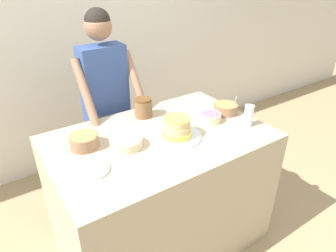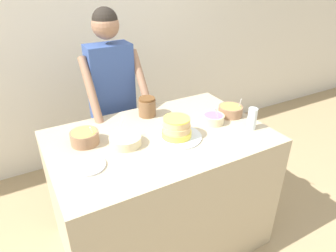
{
  "view_description": "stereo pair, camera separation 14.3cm",
  "coord_description": "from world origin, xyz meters",
  "px_view_note": "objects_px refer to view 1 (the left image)",
  "views": [
    {
      "loc": [
        -0.92,
        -1.0,
        1.97
      ],
      "look_at": [
        0.03,
        0.43,
        1.05
      ],
      "focal_mm": 32.0,
      "sensor_mm": 36.0,
      "label": 1
    },
    {
      "loc": [
        -0.8,
        -1.07,
        1.97
      ],
      "look_at": [
        0.03,
        0.43,
        1.05
      ],
      "focal_mm": 32.0,
      "sensor_mm": 36.0,
      "label": 2
    }
  ],
  "objects_px": {
    "frosting_bowl_purple": "(210,117)",
    "stoneware_jar": "(143,108)",
    "cake": "(176,129)",
    "frosting_bowl_olive": "(226,108)",
    "drinking_glass": "(249,116)",
    "frosting_bowl_yellow": "(84,141)",
    "ceramic_plate": "(91,170)",
    "frosting_bowl_white": "(126,142)",
    "person_baker": "(105,93)"
  },
  "relations": [
    {
      "from": "cake",
      "to": "drinking_glass",
      "type": "xyz_separation_m",
      "value": [
        0.51,
        -0.15,
        0.02
      ]
    },
    {
      "from": "frosting_bowl_purple",
      "to": "ceramic_plate",
      "type": "xyz_separation_m",
      "value": [
        -0.94,
        -0.09,
        -0.03
      ]
    },
    {
      "from": "drinking_glass",
      "to": "ceramic_plate",
      "type": "xyz_separation_m",
      "value": [
        -1.12,
        0.11,
        -0.07
      ]
    },
    {
      "from": "frosting_bowl_yellow",
      "to": "ceramic_plate",
      "type": "distance_m",
      "value": 0.27
    },
    {
      "from": "person_baker",
      "to": "stoneware_jar",
      "type": "distance_m",
      "value": 0.38
    },
    {
      "from": "drinking_glass",
      "to": "stoneware_jar",
      "type": "distance_m",
      "value": 0.77
    },
    {
      "from": "cake",
      "to": "frosting_bowl_yellow",
      "type": "xyz_separation_m",
      "value": [
        -0.55,
        0.22,
        -0.01
      ]
    },
    {
      "from": "frosting_bowl_white",
      "to": "frosting_bowl_purple",
      "type": "xyz_separation_m",
      "value": [
        0.67,
        -0.03,
        0.0
      ]
    },
    {
      "from": "frosting_bowl_yellow",
      "to": "stoneware_jar",
      "type": "relative_size",
      "value": 1.25
    },
    {
      "from": "frosting_bowl_yellow",
      "to": "ceramic_plate",
      "type": "relative_size",
      "value": 0.89
    },
    {
      "from": "person_baker",
      "to": "frosting_bowl_purple",
      "type": "distance_m",
      "value": 0.87
    },
    {
      "from": "frosting_bowl_purple",
      "to": "drinking_glass",
      "type": "distance_m",
      "value": 0.27
    },
    {
      "from": "frosting_bowl_purple",
      "to": "stoneware_jar",
      "type": "bearing_deg",
      "value": 136.59
    },
    {
      "from": "person_baker",
      "to": "frosting_bowl_yellow",
      "type": "height_order",
      "value": "person_baker"
    },
    {
      "from": "drinking_glass",
      "to": "stoneware_jar",
      "type": "bearing_deg",
      "value": 134.83
    },
    {
      "from": "frosting_bowl_olive",
      "to": "ceramic_plate",
      "type": "relative_size",
      "value": 0.91
    },
    {
      "from": "frosting_bowl_olive",
      "to": "frosting_bowl_purple",
      "type": "relative_size",
      "value": 1.16
    },
    {
      "from": "cake",
      "to": "frosting_bowl_yellow",
      "type": "bearing_deg",
      "value": 158.44
    },
    {
      "from": "stoneware_jar",
      "to": "frosting_bowl_olive",
      "type": "bearing_deg",
      "value": -28.81
    },
    {
      "from": "frosting_bowl_olive",
      "to": "drinking_glass",
      "type": "bearing_deg",
      "value": -92.94
    },
    {
      "from": "frosting_bowl_olive",
      "to": "ceramic_plate",
      "type": "xyz_separation_m",
      "value": [
        -1.13,
        -0.13,
        -0.03
      ]
    },
    {
      "from": "cake",
      "to": "frosting_bowl_purple",
      "type": "relative_size",
      "value": 2.14
    },
    {
      "from": "frosting_bowl_olive",
      "to": "drinking_glass",
      "type": "distance_m",
      "value": 0.24
    },
    {
      "from": "cake",
      "to": "stoneware_jar",
      "type": "relative_size",
      "value": 2.34
    },
    {
      "from": "person_baker",
      "to": "cake",
      "type": "bearing_deg",
      "value": -77.01
    },
    {
      "from": "cake",
      "to": "frosting_bowl_white",
      "type": "xyz_separation_m",
      "value": [
        -0.33,
        0.08,
        -0.03
      ]
    },
    {
      "from": "frosting_bowl_olive",
      "to": "frosting_bowl_purple",
      "type": "height_order",
      "value": "frosting_bowl_olive"
    },
    {
      "from": "frosting_bowl_white",
      "to": "stoneware_jar",
      "type": "height_order",
      "value": "frosting_bowl_white"
    },
    {
      "from": "frosting_bowl_purple",
      "to": "ceramic_plate",
      "type": "bearing_deg",
      "value": -174.56
    },
    {
      "from": "cake",
      "to": "ceramic_plate",
      "type": "xyz_separation_m",
      "value": [
        -0.61,
        -0.04,
        -0.05
      ]
    },
    {
      "from": "frosting_bowl_purple",
      "to": "drinking_glass",
      "type": "relative_size",
      "value": 1.02
    },
    {
      "from": "person_baker",
      "to": "drinking_glass",
      "type": "height_order",
      "value": "person_baker"
    },
    {
      "from": "cake",
      "to": "frosting_bowl_white",
      "type": "bearing_deg",
      "value": 166.44
    },
    {
      "from": "cake",
      "to": "frosting_bowl_white",
      "type": "height_order",
      "value": "frosting_bowl_white"
    },
    {
      "from": "frosting_bowl_white",
      "to": "ceramic_plate",
      "type": "height_order",
      "value": "frosting_bowl_white"
    },
    {
      "from": "frosting_bowl_purple",
      "to": "frosting_bowl_olive",
      "type": "bearing_deg",
      "value": 11.6
    },
    {
      "from": "frosting_bowl_yellow",
      "to": "frosting_bowl_white",
      "type": "bearing_deg",
      "value": -32.08
    },
    {
      "from": "cake",
      "to": "stoneware_jar",
      "type": "bearing_deg",
      "value": 93.72
    },
    {
      "from": "frosting_bowl_olive",
      "to": "frosting_bowl_yellow",
      "type": "relative_size",
      "value": 1.01
    },
    {
      "from": "frosting_bowl_yellow",
      "to": "person_baker",
      "type": "bearing_deg",
      "value": 54.48
    },
    {
      "from": "frosting_bowl_olive",
      "to": "frosting_bowl_yellow",
      "type": "distance_m",
      "value": 1.08
    },
    {
      "from": "person_baker",
      "to": "frosting_bowl_yellow",
      "type": "relative_size",
      "value": 9.49
    },
    {
      "from": "cake",
      "to": "frosting_bowl_olive",
      "type": "xyz_separation_m",
      "value": [
        0.53,
        0.09,
        -0.02
      ]
    },
    {
      "from": "cake",
      "to": "frosting_bowl_white",
      "type": "relative_size",
      "value": 1.65
    },
    {
      "from": "person_baker",
      "to": "frosting_bowl_purple",
      "type": "relative_size",
      "value": 10.83
    },
    {
      "from": "person_baker",
      "to": "cake",
      "type": "xyz_separation_m",
      "value": [
        0.17,
        -0.75,
        -0.04
      ]
    },
    {
      "from": "cake",
      "to": "frosting_bowl_yellow",
      "type": "distance_m",
      "value": 0.59
    },
    {
      "from": "frosting_bowl_yellow",
      "to": "frosting_bowl_purple",
      "type": "relative_size",
      "value": 1.14
    },
    {
      "from": "cake",
      "to": "frosting_bowl_yellow",
      "type": "relative_size",
      "value": 1.87
    },
    {
      "from": "frosting_bowl_olive",
      "to": "drinking_glass",
      "type": "height_order",
      "value": "drinking_glass"
    }
  ]
}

